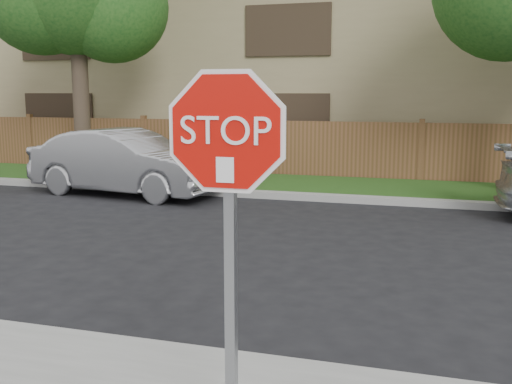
% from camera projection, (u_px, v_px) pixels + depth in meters
% --- Properties ---
extents(ground, '(90.00, 90.00, 0.00)m').
position_uv_depth(ground, '(378.00, 380.00, 5.01)').
color(ground, black).
rests_on(ground, ground).
extents(far_curb, '(70.00, 0.30, 0.15)m').
position_uv_depth(far_curb, '(415.00, 202.00, 12.69)').
color(far_curb, gray).
rests_on(far_curb, ground).
extents(grass_strip, '(70.00, 3.00, 0.12)m').
position_uv_depth(grass_strip, '(418.00, 191.00, 14.25)').
color(grass_strip, '#1E4714').
rests_on(grass_strip, ground).
extents(fence, '(70.00, 0.12, 1.60)m').
position_uv_depth(fence, '(421.00, 153.00, 15.64)').
color(fence, brown).
rests_on(fence, ground).
extents(apartment_building, '(35.20, 9.20, 7.20)m').
position_uv_depth(apartment_building, '(429.00, 58.00, 20.48)').
color(apartment_building, '#96875D').
rests_on(apartment_building, ground).
extents(stop_sign, '(1.01, 0.13, 2.55)m').
position_uv_depth(stop_sign, '(228.00, 186.00, 3.53)').
color(stop_sign, gray).
rests_on(stop_sign, sidewalk_near).
extents(sedan_left, '(4.85, 2.31, 1.53)m').
position_uv_depth(sedan_left, '(126.00, 162.00, 13.91)').
color(sedan_left, '#AFB0B4').
rests_on(sedan_left, ground).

